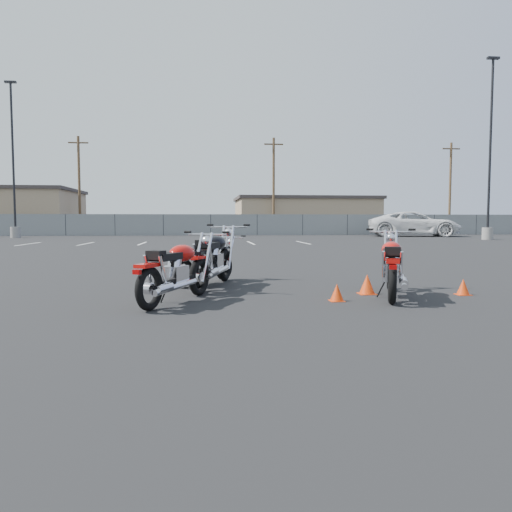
{
  "coord_description": "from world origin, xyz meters",
  "views": [
    {
      "loc": [
        -0.71,
        -7.87,
        1.26
      ],
      "look_at": [
        0.2,
        0.6,
        0.65
      ],
      "focal_mm": 35.0,
      "sensor_mm": 36.0,
      "label": 1
    }
  ],
  "objects": [
    {
      "name": "training_cone_extra",
      "position": [
        1.37,
        -0.33,
        0.14
      ],
      "size": [
        0.23,
        0.23,
        0.27
      ],
      "color": "red",
      "rests_on": "ground"
    },
    {
      "name": "ground",
      "position": [
        0.0,
        0.0,
        0.0
      ],
      "size": [
        120.0,
        120.0,
        0.0
      ],
      "primitive_type": "plane",
      "color": "black",
      "rests_on": "ground"
    },
    {
      "name": "utility_pole_b",
      "position": [
        -12.0,
        40.0,
        4.69
      ],
      "size": [
        1.8,
        0.24,
        9.0
      ],
      "color": "#4C3723",
      "rests_on": "ground"
    },
    {
      "name": "training_cone_far",
      "position": [
        3.67,
        0.08,
        0.14
      ],
      "size": [
        0.23,
        0.23,
        0.27
      ],
      "color": "red",
      "rests_on": "ground"
    },
    {
      "name": "white_van",
      "position": [
        16.14,
        30.45,
        1.57
      ],
      "size": [
        5.08,
        8.79,
        3.14
      ],
      "primitive_type": "imported",
      "rotation": [
        0.0,
        0.0,
        1.34
      ],
      "color": "white",
      "rests_on": "ground"
    },
    {
      "name": "light_pole_east",
      "position": [
        18.04,
        23.26,
        3.2
      ],
      "size": [
        0.8,
        0.7,
        11.8
      ],
      "color": "gray",
      "rests_on": "ground"
    },
    {
      "name": "parking_line_stripes",
      "position": [
        -2.5,
        20.0,
        0.0
      ],
      "size": [
        15.12,
        4.0,
        0.01
      ],
      "color": "silver",
      "rests_on": "ground"
    },
    {
      "name": "tan_building_east",
      "position": [
        10.0,
        44.0,
        1.86
      ],
      "size": [
        14.4,
        9.4,
        3.7
      ],
      "color": "#998162",
      "rests_on": "ground"
    },
    {
      "name": "motorcycle_rear_red",
      "position": [
        2.39,
        0.0,
        0.51
      ],
      "size": [
        1.23,
        2.24,
        1.11
      ],
      "color": "black",
      "rests_on": "ground"
    },
    {
      "name": "training_cone_near",
      "position": [
        2.09,
        0.34,
        0.17
      ],
      "size": [
        0.28,
        0.28,
        0.34
      ],
      "color": "red",
      "rests_on": "ground"
    },
    {
      "name": "utility_pole_d",
      "position": [
        24.0,
        40.0,
        4.69
      ],
      "size": [
        1.8,
        0.24,
        9.0
      ],
      "color": "#4C3723",
      "rests_on": "ground"
    },
    {
      "name": "motorcycle_second_black",
      "position": [
        -0.5,
        1.6,
        0.54
      ],
      "size": [
        1.22,
        2.4,
        1.19
      ],
      "color": "black",
      "rests_on": "ground"
    },
    {
      "name": "chainlink_fence",
      "position": [
        -0.0,
        35.0,
        0.9
      ],
      "size": [
        80.06,
        0.06,
        1.8
      ],
      "color": "slate",
      "rests_on": "ground"
    },
    {
      "name": "motorcycle_third_red",
      "position": [
        -1.11,
        -0.21,
        0.49
      ],
      "size": [
        1.39,
        2.12,
        1.08
      ],
      "color": "black",
      "rests_on": "ground"
    },
    {
      "name": "utility_pole_c",
      "position": [
        6.0,
        39.0,
        4.69
      ],
      "size": [
        1.8,
        0.24,
        9.0
      ],
      "color": "#4C3723",
      "rests_on": "ground"
    },
    {
      "name": "motorcycle_front_red",
      "position": [
        -0.67,
        2.04,
        0.43
      ],
      "size": [
        1.47,
        1.76,
        0.95
      ],
      "color": "black",
      "rests_on": "ground"
    },
    {
      "name": "light_pole_west",
      "position": [
        -14.33,
        30.32,
        3.01
      ],
      "size": [
        0.8,
        0.7,
        11.25
      ],
      "color": "gray",
      "rests_on": "ground"
    }
  ]
}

